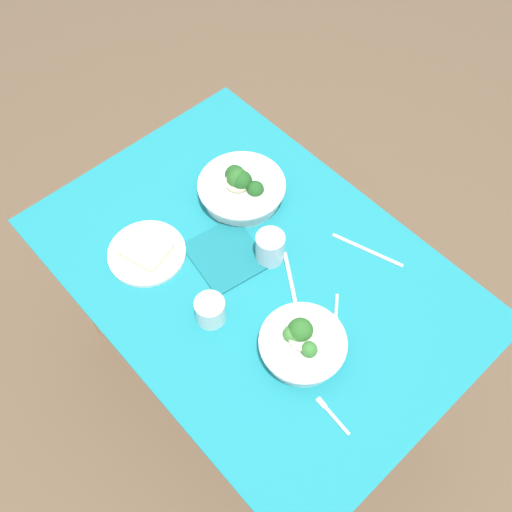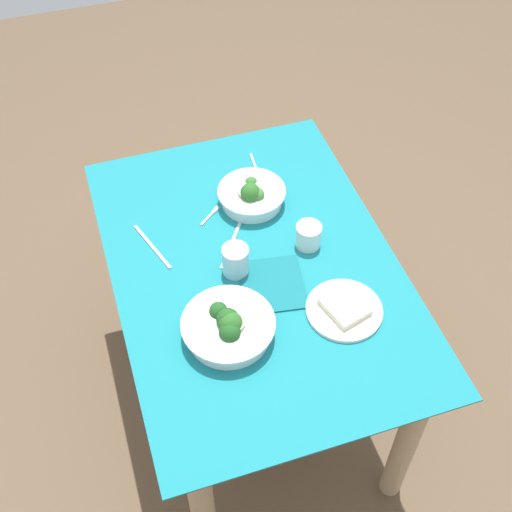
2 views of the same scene
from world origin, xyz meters
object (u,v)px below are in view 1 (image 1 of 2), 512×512
(table_knife_left, at_px, (292,285))
(fork_by_far_bowl, at_px, (331,414))
(bread_side_plate, at_px, (147,252))
(table_knife_right, at_px, (367,250))
(water_glass_center, at_px, (271,248))
(water_glass_side, at_px, (210,310))
(fork_by_near_bowl, at_px, (336,312))
(broccoli_bowl_far, at_px, (302,343))
(napkin_folded_upper, at_px, (226,255))
(broccoli_bowl_near, at_px, (241,188))

(table_knife_left, bearing_deg, fork_by_far_bowl, 4.56)
(bread_side_plate, height_order, table_knife_right, bread_side_plate)
(water_glass_center, xyz_separation_m, table_knife_left, (-0.10, 0.02, -0.04))
(water_glass_side, distance_m, fork_by_near_bowl, 0.33)
(broccoli_bowl_far, bearing_deg, water_glass_side, 26.28)
(bread_side_plate, distance_m, water_glass_center, 0.34)
(water_glass_center, relative_size, water_glass_side, 1.20)
(table_knife_left, bearing_deg, bread_side_plate, -112.66)
(broccoli_bowl_far, relative_size, water_glass_side, 2.78)
(water_glass_side, height_order, table_knife_left, water_glass_side)
(fork_by_near_bowl, bearing_deg, napkin_folded_upper, -113.68)
(broccoli_bowl_near, xyz_separation_m, table_knife_right, (-0.38, -0.13, -0.04))
(bread_side_plate, relative_size, table_knife_right, 1.02)
(water_glass_side, height_order, table_knife_right, water_glass_side)
(broccoli_bowl_near, height_order, fork_by_far_bowl, broccoli_bowl_near)
(broccoli_bowl_near, distance_m, napkin_folded_upper, 0.22)
(water_glass_side, xyz_separation_m, table_knife_left, (-0.07, -0.22, -0.04))
(broccoli_bowl_near, height_order, water_glass_side, broccoli_bowl_near)
(broccoli_bowl_near, bearing_deg, fork_by_near_bowl, 170.66)
(water_glass_center, xyz_separation_m, napkin_folded_upper, (0.09, 0.09, -0.04))
(broccoli_bowl_near, xyz_separation_m, bread_side_plate, (0.02, 0.33, -0.03))
(bread_side_plate, bearing_deg, water_glass_center, -134.13)
(broccoli_bowl_near, distance_m, water_glass_side, 0.41)
(fork_by_far_bowl, relative_size, napkin_folded_upper, 0.56)
(fork_by_far_bowl, bearing_deg, fork_by_near_bowl, -44.75)
(broccoli_bowl_far, bearing_deg, table_knife_right, -75.99)
(broccoli_bowl_near, distance_m, table_knife_left, 0.34)
(bread_side_plate, distance_m, water_glass_side, 0.27)
(table_knife_right, bearing_deg, table_knife_left, -122.97)
(napkin_folded_upper, bearing_deg, water_glass_center, -135.32)
(bread_side_plate, height_order, table_knife_left, bread_side_plate)
(broccoli_bowl_far, xyz_separation_m, fork_by_near_bowl, (0.01, -0.14, -0.03))
(fork_by_far_bowl, height_order, napkin_folded_upper, napkin_folded_upper)
(table_knife_right, height_order, napkin_folded_upper, napkin_folded_upper)
(table_knife_left, distance_m, table_knife_right, 0.24)
(broccoli_bowl_near, relative_size, bread_side_plate, 1.18)
(table_knife_left, bearing_deg, broccoli_bowl_near, -164.24)
(water_glass_side, relative_size, table_knife_left, 0.37)
(fork_by_far_bowl, height_order, table_knife_right, same)
(fork_by_near_bowl, bearing_deg, water_glass_center, -127.70)
(bread_side_plate, bearing_deg, broccoli_bowl_near, -94.13)
(bread_side_plate, height_order, napkin_folded_upper, bread_side_plate)
(water_glass_center, distance_m, fork_by_near_bowl, 0.24)
(water_glass_side, height_order, fork_by_near_bowl, water_glass_side)
(broccoli_bowl_far, relative_size, broccoli_bowl_near, 0.85)
(bread_side_plate, distance_m, fork_by_near_bowl, 0.54)
(bread_side_plate, height_order, water_glass_side, water_glass_side)
(table_knife_right, relative_size, napkin_folded_upper, 1.07)
(fork_by_far_bowl, xyz_separation_m, table_knife_left, (0.32, -0.18, -0.00))
(fork_by_near_bowl, distance_m, table_knife_right, 0.22)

